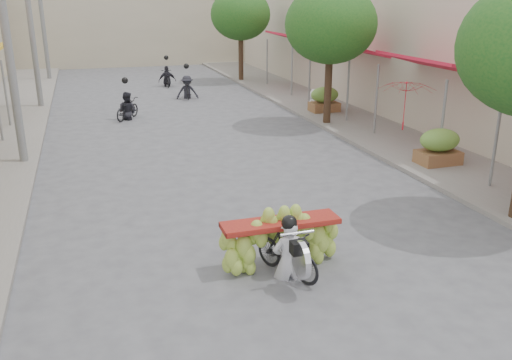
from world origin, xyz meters
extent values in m
cube|color=gray|center=(7.00, 15.00, 0.06)|extent=(4.00, 60.00, 0.12)
cylinder|color=slate|center=(-6.30, 17.20, 1.27)|extent=(0.08, 0.08, 2.55)
cylinder|color=slate|center=(-6.30, 20.80, 1.27)|extent=(0.08, 0.08, 2.55)
cube|color=beige|center=(12.00, 14.00, 3.00)|extent=(8.00, 40.00, 6.00)
cylinder|color=slate|center=(6.30, 5.90, 1.27)|extent=(0.08, 0.08, 2.55)
cube|color=red|center=(7.12, 10.00, 2.75)|extent=(1.77, 4.20, 0.53)
cylinder|color=slate|center=(6.30, 8.10, 1.27)|extent=(0.08, 0.08, 2.55)
cylinder|color=slate|center=(6.30, 11.90, 1.27)|extent=(0.08, 0.08, 2.55)
cube|color=red|center=(7.12, 16.00, 2.75)|extent=(1.77, 4.20, 0.53)
cylinder|color=slate|center=(6.30, 14.10, 1.27)|extent=(0.08, 0.08, 2.55)
cylinder|color=slate|center=(6.30, 17.90, 1.27)|extent=(0.08, 0.08, 2.55)
cube|color=red|center=(7.12, 22.00, 2.75)|extent=(1.77, 4.20, 0.53)
cylinder|color=slate|center=(6.30, 20.10, 1.27)|extent=(0.08, 0.08, 2.55)
cylinder|color=slate|center=(6.30, 23.90, 1.27)|extent=(0.08, 0.08, 2.55)
cube|color=#BAAE93|center=(0.00, 38.00, 3.50)|extent=(20.00, 6.00, 7.00)
cylinder|color=slate|center=(-5.40, 12.00, 4.00)|extent=(0.24, 0.24, 8.00)
cylinder|color=slate|center=(-5.40, 21.00, 4.00)|extent=(0.24, 0.24, 8.00)
cylinder|color=slate|center=(-5.40, 30.00, 4.00)|extent=(0.24, 0.24, 8.00)
cylinder|color=#3A2719|center=(5.40, 14.00, 1.60)|extent=(0.28, 0.28, 3.20)
ellipsoid|color=#265A1C|center=(5.40, 14.00, 3.80)|extent=(3.40, 3.40, 2.90)
cylinder|color=#3A2719|center=(5.40, 26.00, 1.60)|extent=(0.28, 0.28, 3.20)
ellipsoid|color=#265A1C|center=(5.40, 26.00, 3.80)|extent=(3.40, 3.40, 2.90)
cube|color=brown|center=(6.20, 8.00, 0.37)|extent=(1.20, 0.80, 0.50)
ellipsoid|color=olive|center=(6.20, 8.00, 0.95)|extent=(1.20, 0.88, 0.66)
cube|color=brown|center=(6.20, 16.00, 0.37)|extent=(1.20, 0.80, 0.50)
ellipsoid|color=olive|center=(6.20, 16.00, 0.95)|extent=(1.20, 0.88, 0.66)
imported|color=black|center=(-0.32, 3.25, 0.46)|extent=(1.04, 1.60, 0.91)
cylinder|color=silver|center=(-0.32, 2.60, 0.62)|extent=(0.10, 0.66, 0.66)
cube|color=black|center=(-0.32, 2.70, 0.80)|extent=(0.28, 0.22, 0.22)
cylinder|color=silver|center=(-0.32, 2.80, 1.02)|extent=(0.60, 0.05, 0.05)
cube|color=maroon|center=(-0.32, 3.60, 0.88)|extent=(2.18, 0.55, 0.10)
imported|color=silver|center=(-0.32, 3.20, 1.08)|extent=(0.56, 0.42, 1.57)
sphere|color=black|center=(-0.32, 3.17, 1.84)|extent=(0.28, 0.28, 0.28)
imported|color=red|center=(5.87, 9.41, 2.39)|extent=(1.91, 1.91, 1.57)
imported|color=white|center=(6.17, 16.97, 0.92)|extent=(0.91, 0.78, 1.59)
imported|color=black|center=(-1.90, 17.47, 0.43)|extent=(1.34, 1.58, 0.86)
imported|color=#24232A|center=(-1.90, 17.47, 1.12)|extent=(0.93, 0.85, 1.65)
sphere|color=black|center=(-1.90, 17.47, 1.58)|extent=(0.26, 0.26, 0.26)
imported|color=black|center=(1.32, 21.39, 0.44)|extent=(0.60, 1.53, 0.88)
imported|color=#24232A|center=(1.32, 21.39, 1.12)|extent=(1.11, 0.67, 1.65)
sphere|color=black|center=(1.32, 21.39, 1.58)|extent=(0.26, 0.26, 0.26)
imported|color=black|center=(0.98, 25.54, 0.42)|extent=(0.68, 1.54, 0.84)
imported|color=#24232A|center=(0.98, 25.54, 1.12)|extent=(1.01, 0.62, 1.65)
sphere|color=black|center=(0.98, 25.54, 1.58)|extent=(0.26, 0.26, 0.26)
camera|label=1|loc=(-3.48, -4.88, 4.77)|focal=38.00mm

